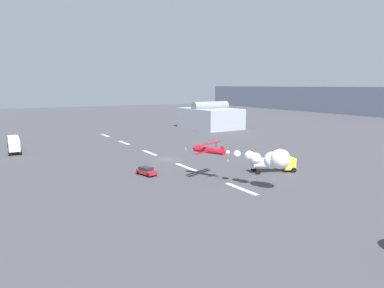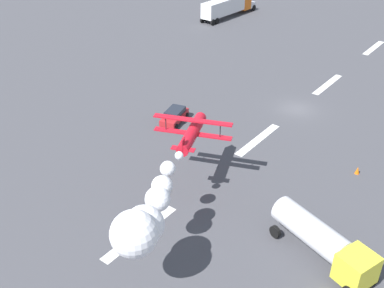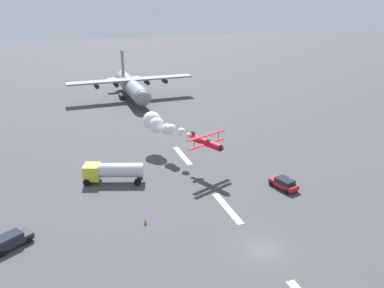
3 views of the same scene
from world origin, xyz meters
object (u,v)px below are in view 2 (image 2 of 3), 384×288
(stunt_biplane_red, at_px, (151,207))
(traffic_cone_far, at_px, (357,170))
(semi_truck_orange, at_px, (228,6))
(fuel_tanker_truck, at_px, (323,241))
(followme_car_yellow, at_px, (175,115))

(stunt_biplane_red, bearing_deg, traffic_cone_far, 158.92)
(semi_truck_orange, height_order, fuel_tanker_truck, semi_truck_orange)
(followme_car_yellow, xyz_separation_m, traffic_cone_far, (-2.52, 20.46, -0.44))
(traffic_cone_far, bearing_deg, fuel_tanker_truck, 8.14)
(semi_truck_orange, relative_size, followme_car_yellow, 3.27)
(fuel_tanker_truck, bearing_deg, stunt_biplane_red, -51.19)
(stunt_biplane_red, height_order, traffic_cone_far, stunt_biplane_red)
(followme_car_yellow, bearing_deg, fuel_tanker_truck, 65.70)
(followme_car_yellow, bearing_deg, traffic_cone_far, 97.03)
(stunt_biplane_red, distance_m, fuel_tanker_truck, 12.82)
(stunt_biplane_red, height_order, fuel_tanker_truck, stunt_biplane_red)
(followme_car_yellow, distance_m, traffic_cone_far, 20.62)
(semi_truck_orange, xyz_separation_m, followme_car_yellow, (39.91, 19.27, -1.32))
(semi_truck_orange, bearing_deg, followme_car_yellow, 25.78)
(followme_car_yellow, height_order, traffic_cone_far, followme_car_yellow)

